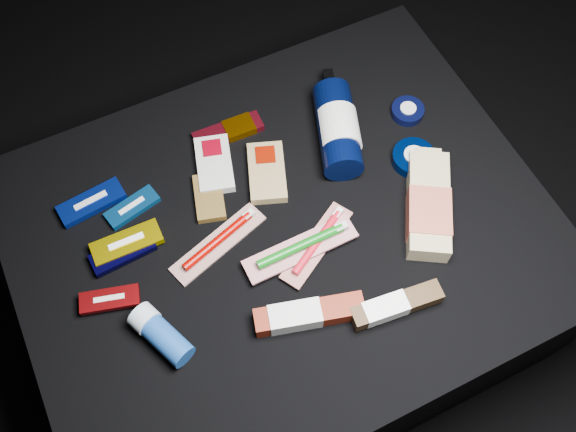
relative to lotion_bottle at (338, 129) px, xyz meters
name	(u,v)px	position (x,y,z in m)	size (l,w,h in m)	color
ground	(284,302)	(-0.18, -0.13, -0.44)	(3.00, 3.00, 0.00)	black
cloth_table	(284,270)	(-0.18, -0.13, -0.24)	(0.98, 0.78, 0.40)	black
luna_bar_0	(132,207)	(-0.42, 0.03, -0.03)	(0.11, 0.06, 0.01)	#0D59A5
luna_bar_1	(92,202)	(-0.48, 0.07, -0.03)	(0.13, 0.06, 0.02)	#092296
luna_bar_2	(123,252)	(-0.47, -0.05, -0.03)	(0.12, 0.05, 0.02)	#050330
luna_bar_3	(127,243)	(-0.45, -0.04, -0.02)	(0.13, 0.05, 0.02)	#C8AF00
luna_bar_4	(110,299)	(-0.52, -0.13, -0.02)	(0.11, 0.07, 0.01)	maroon
clif_bar_0	(209,196)	(-0.28, -0.01, -0.03)	(0.08, 0.11, 0.02)	brown
clif_bar_1	(214,162)	(-0.24, 0.05, -0.03)	(0.10, 0.14, 0.02)	silver
clif_bar_2	(267,170)	(-0.16, -0.01, -0.03)	(0.11, 0.14, 0.02)	#997F50
power_bar	(232,130)	(-0.18, 0.11, -0.03)	(0.14, 0.05, 0.02)	maroon
lotion_bottle	(338,129)	(0.00, 0.00, 0.00)	(0.14, 0.25, 0.08)	black
cream_tin_upper	(407,111)	(0.16, -0.01, -0.03)	(0.07, 0.07, 0.02)	black
cream_tin_lower	(413,158)	(0.11, -0.11, -0.03)	(0.08, 0.08, 0.03)	black
bodywash_bottle	(428,207)	(0.08, -0.22, -0.02)	(0.17, 0.22, 0.05)	tan
deodorant_stick	(161,334)	(-0.46, -0.23, -0.02)	(0.09, 0.13, 0.05)	navy
toothbrush_pack_0	(219,241)	(-0.30, -0.11, -0.03)	(0.20, 0.10, 0.02)	#B6B1AB
toothbrush_pack_1	(318,242)	(-0.14, -0.19, -0.02)	(0.18, 0.13, 0.02)	#A49D98
toothbrush_pack_2	(302,247)	(-0.17, -0.19, -0.02)	(0.21, 0.05, 0.02)	silver
toothpaste_carton_red	(304,315)	(-0.22, -0.30, -0.02)	(0.19, 0.09, 0.04)	maroon
toothpaste_carton_green	(392,306)	(-0.08, -0.36, -0.02)	(0.17, 0.05, 0.03)	#362411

